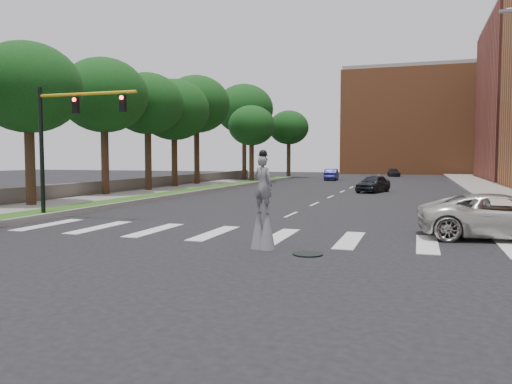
# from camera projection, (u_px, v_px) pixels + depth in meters

# --- Properties ---
(ground_plane) EXTENTS (160.00, 160.00, 0.00)m
(ground_plane) POSITION_uv_depth(u_px,v_px,m) (237.00, 239.00, 17.71)
(ground_plane) COLOR black
(ground_plane) RESTS_ON ground
(grass_median) EXTENTS (2.00, 60.00, 0.25)m
(grass_median) POSITION_uv_depth(u_px,v_px,m) (189.00, 192.00, 40.23)
(grass_median) COLOR #244F16
(grass_median) RESTS_ON ground
(median_curb) EXTENTS (0.20, 60.00, 0.28)m
(median_curb) POSITION_uv_depth(u_px,v_px,m) (201.00, 192.00, 39.90)
(median_curb) COLOR gray
(median_curb) RESTS_ON ground
(sidewalk_left) EXTENTS (4.00, 60.00, 0.18)m
(sidewalk_left) POSITION_uv_depth(u_px,v_px,m) (77.00, 202.00, 31.67)
(sidewalk_left) COLOR slate
(sidewalk_left) RESTS_ON ground
(sidewalk_right) EXTENTS (5.00, 90.00, 0.18)m
(sidewalk_right) POSITION_uv_depth(u_px,v_px,m) (507.00, 195.00, 37.57)
(sidewalk_right) COLOR slate
(sidewalk_right) RESTS_ON ground
(stone_wall) EXTENTS (0.50, 56.00, 1.10)m
(stone_wall) POSITION_uv_depth(u_px,v_px,m) (142.00, 184.00, 43.79)
(stone_wall) COLOR #5C564F
(stone_wall) RESTS_ON ground
(manhole) EXTENTS (0.90, 0.90, 0.04)m
(manhole) POSITION_uv_depth(u_px,v_px,m) (308.00, 254.00, 14.89)
(manhole) COLOR black
(manhole) RESTS_ON ground
(building_backdrop) EXTENTS (26.00, 14.00, 18.00)m
(building_backdrop) POSITION_uv_depth(u_px,v_px,m) (419.00, 123.00, 89.23)
(building_backdrop) COLOR #AD6136
(building_backdrop) RESTS_ON ground
(traffic_signal) EXTENTS (5.30, 0.23, 6.20)m
(traffic_signal) POSITION_uv_depth(u_px,v_px,m) (62.00, 131.00, 23.29)
(traffic_signal) COLOR black
(traffic_signal) RESTS_ON ground
(stilt_performer) EXTENTS (0.83, 0.61, 3.15)m
(stilt_performer) POSITION_uv_depth(u_px,v_px,m) (263.00, 209.00, 15.76)
(stilt_performer) COLOR #342215
(stilt_performer) RESTS_ON ground
(suv_crossing) EXTENTS (6.00, 3.16, 1.61)m
(suv_crossing) POSITION_uv_depth(u_px,v_px,m) (503.00, 217.00, 17.73)
(suv_crossing) COLOR beige
(suv_crossing) RESTS_ON ground
(car_near) EXTENTS (2.90, 4.57, 1.45)m
(car_near) POSITION_uv_depth(u_px,v_px,m) (373.00, 184.00, 41.33)
(car_near) COLOR black
(car_near) RESTS_ON ground
(car_mid) EXTENTS (1.86, 4.51, 1.45)m
(car_mid) POSITION_uv_depth(u_px,v_px,m) (331.00, 174.00, 63.11)
(car_mid) COLOR navy
(car_mid) RESTS_ON ground
(car_far) EXTENTS (2.23, 4.24, 1.17)m
(car_far) POSITION_uv_depth(u_px,v_px,m) (394.00, 173.00, 75.53)
(car_far) COLOR black
(car_far) RESTS_ON ground
(tree_1) EXTENTS (6.06, 6.06, 9.44)m
(tree_1) POSITION_uv_depth(u_px,v_px,m) (28.00, 88.00, 28.30)
(tree_1) COLOR #342215
(tree_1) RESTS_ON ground
(tree_2) EXTENTS (6.43, 6.43, 10.19)m
(tree_2) POSITION_uv_depth(u_px,v_px,m) (104.00, 96.00, 36.60)
(tree_2) COLOR #342215
(tree_2) RESTS_ON ground
(tree_3) EXTENTS (6.01, 6.01, 9.93)m
(tree_3) POSITION_uv_depth(u_px,v_px,m) (147.00, 104.00, 41.56)
(tree_3) COLOR #342215
(tree_3) RESTS_ON ground
(tree_4) EXTENTS (6.89, 6.89, 11.26)m
(tree_4) POSITION_uv_depth(u_px,v_px,m) (196.00, 105.00, 51.03)
(tree_4) COLOR #342215
(tree_4) RESTS_ON ground
(tree_5) EXTENTS (7.54, 7.54, 12.36)m
(tree_5) POSITION_uv_depth(u_px,v_px,m) (244.00, 109.00, 64.58)
(tree_5) COLOR #342215
(tree_5) RESTS_ON ground
(tree_6) EXTENTS (5.39, 5.39, 8.84)m
(tree_6) POSITION_uv_depth(u_px,v_px,m) (252.00, 126.00, 57.16)
(tree_6) COLOR #342215
(tree_6) RESTS_ON ground
(tree_7) EXTENTS (5.65, 5.65, 9.52)m
(tree_7) POSITION_uv_depth(u_px,v_px,m) (289.00, 128.00, 70.59)
(tree_7) COLOR #342215
(tree_7) RESTS_ON ground
(tree_8) EXTENTS (6.68, 6.68, 10.18)m
(tree_8) POSITION_uv_depth(u_px,v_px,m) (174.00, 110.00, 46.59)
(tree_8) COLOR #342215
(tree_8) RESTS_ON ground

